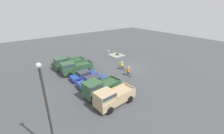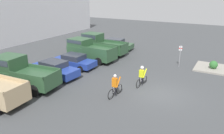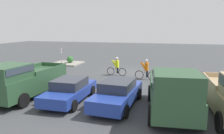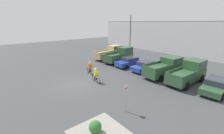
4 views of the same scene
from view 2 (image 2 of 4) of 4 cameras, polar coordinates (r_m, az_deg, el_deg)
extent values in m
plane|color=#424447|center=(16.42, 12.45, -6.86)|extent=(80.00, 80.00, 0.00)
cube|color=tan|center=(16.09, -24.57, -2.83)|extent=(0.26, 3.14, 0.25)
cube|color=tan|center=(14.42, -23.50, -5.14)|extent=(1.98, 0.19, 0.25)
cylinder|color=black|center=(16.10, -22.60, -6.77)|extent=(0.27, 0.89, 0.87)
cube|color=#2D5133|center=(18.02, -21.58, -2.41)|extent=(2.59, 5.45, 0.94)
cube|color=#2D5133|center=(18.84, -25.38, 1.14)|extent=(2.10, 2.29, 1.02)
cube|color=#333D47|center=(18.78, -25.47, 1.79)|extent=(2.14, 2.13, 0.45)
cube|color=#2D5133|center=(16.46, -21.58, -2.17)|extent=(0.41, 3.15, 0.25)
cube|color=#2D5133|center=(17.81, -17.19, -0.11)|extent=(0.41, 3.15, 0.25)
cube|color=#2D5133|center=(16.15, -15.24, -1.88)|extent=(2.05, 0.29, 0.25)
cylinder|color=black|center=(18.71, -27.19, -3.84)|extent=(0.31, 0.91, 0.89)
cylinder|color=black|center=(19.95, -22.75, -1.84)|extent=(0.31, 0.91, 0.89)
cylinder|color=black|center=(16.43, -19.79, -5.86)|extent=(0.31, 0.91, 0.89)
cylinder|color=black|center=(17.83, -15.37, -3.42)|extent=(0.31, 0.91, 0.89)
cube|color=#233D9E|center=(19.71, -14.88, -0.78)|extent=(2.04, 4.72, 0.64)
cube|color=#2D333D|center=(19.53, -15.02, 0.80)|extent=(1.70, 2.17, 0.50)
cylinder|color=black|center=(20.37, -19.43, -1.41)|extent=(0.22, 0.64, 0.63)
cylinder|color=black|center=(21.39, -15.78, -0.07)|extent=(0.22, 0.64, 0.63)
cylinder|color=black|center=(18.22, -13.67, -3.23)|extent=(0.22, 0.64, 0.63)
cylinder|color=black|center=(19.36, -9.96, -1.63)|extent=(0.22, 0.64, 0.63)
cube|color=#233D9E|center=(21.71, -9.86, 1.29)|extent=(1.78, 4.34, 0.56)
cube|color=#2D333D|center=(21.56, -9.94, 2.64)|extent=(1.58, 1.96, 0.51)
cylinder|color=black|center=(22.03, -14.05, 0.61)|extent=(0.19, 0.61, 0.61)
cylinder|color=black|center=(23.26, -11.20, 1.79)|extent=(0.19, 0.61, 0.61)
cylinder|color=black|center=(20.32, -8.27, -0.56)|extent=(0.19, 0.61, 0.61)
cylinder|color=black|center=(21.65, -5.54, 0.78)|extent=(0.19, 0.61, 0.61)
cube|color=#2D5133|center=(23.66, -5.37, 3.88)|extent=(2.37, 5.53, 1.09)
cube|color=#2D5133|center=(24.46, -8.44, 6.50)|extent=(1.99, 2.28, 0.77)
cube|color=#333D47|center=(24.43, -8.46, 6.88)|extent=(2.04, 2.12, 0.34)
cube|color=#2D5133|center=(22.11, -4.78, 4.61)|extent=(0.30, 3.24, 0.25)
cube|color=#2D5133|center=(23.61, -1.89, 5.60)|extent=(0.30, 3.24, 0.25)
cube|color=#2D5133|center=(21.97, 0.04, 4.59)|extent=(2.01, 0.22, 0.25)
cylinder|color=black|center=(24.13, -9.95, 2.72)|extent=(0.27, 0.81, 0.80)
cylinder|color=black|center=(25.57, -6.89, 3.80)|extent=(0.27, 0.81, 0.80)
cylinder|color=black|center=(22.05, -3.54, 1.43)|extent=(0.27, 0.81, 0.80)
cylinder|color=black|center=(23.62, -0.62, 2.66)|extent=(0.27, 0.81, 0.80)
cube|color=#2D5133|center=(26.00, -2.04, 5.20)|extent=(2.06, 5.52, 0.96)
cube|color=#2D5133|center=(26.69, -5.05, 7.69)|extent=(1.81, 2.24, 1.04)
cube|color=#333D47|center=(26.65, -5.07, 8.18)|extent=(1.86, 2.06, 0.46)
cube|color=#2D5133|center=(24.54, -1.07, 5.82)|extent=(0.17, 3.28, 0.25)
cube|color=#2D5133|center=(26.06, 1.07, 6.60)|extent=(0.17, 3.28, 0.25)
cube|color=#2D5133|center=(24.53, 3.26, 5.79)|extent=(1.90, 0.13, 0.25)
cylinder|color=black|center=(26.30, -6.27, 4.27)|extent=(0.24, 0.82, 0.82)
cylinder|color=black|center=(27.79, -3.91, 5.14)|extent=(0.24, 0.82, 0.82)
cylinder|color=black|center=(24.46, 0.09, 3.26)|extent=(0.24, 0.82, 0.82)
cylinder|color=black|center=(26.05, 2.25, 4.23)|extent=(0.24, 0.82, 0.82)
cube|color=#2D5133|center=(28.45, 0.83, 5.79)|extent=(2.08, 4.77, 0.55)
cube|color=#2D333D|center=(28.33, 0.84, 6.86)|extent=(1.71, 2.21, 0.54)
cylinder|color=black|center=(28.38, -2.64, 5.27)|extent=(0.23, 0.65, 0.64)
cylinder|color=black|center=(29.87, -1.10, 5.98)|extent=(0.23, 0.65, 0.64)
cylinder|color=black|center=(27.16, 2.96, 4.64)|extent=(0.23, 0.65, 0.64)
cylinder|color=black|center=(28.73, 4.26, 5.40)|extent=(0.23, 0.65, 0.64)
torus|color=black|center=(17.93, 8.55, -3.20)|extent=(0.71, 0.11, 0.71)
torus|color=black|center=(17.02, 6.90, -4.37)|extent=(0.71, 0.11, 0.71)
cylinder|color=white|center=(17.41, 7.77, -3.25)|extent=(0.57, 0.09, 0.37)
cylinder|color=white|center=(17.34, 7.80, -2.65)|extent=(0.60, 0.09, 0.04)
cylinder|color=white|center=(17.25, 7.48, -3.45)|extent=(0.04, 0.04, 0.34)
cylinder|color=white|center=(17.67, 8.41, -2.16)|extent=(0.07, 0.46, 0.02)
cylinder|color=black|center=(17.37, 7.33, -3.42)|extent=(0.13, 0.13, 0.53)
cylinder|color=black|center=(17.30, 7.86, -3.55)|extent=(0.13, 0.13, 0.53)
cube|color=yellow|center=(17.18, 7.76, -1.70)|extent=(0.27, 0.38, 0.59)
cylinder|color=yellow|center=(17.43, 7.59, -1.38)|extent=(0.54, 0.14, 0.65)
cylinder|color=yellow|center=(17.29, 8.59, -1.60)|extent=(0.54, 0.14, 0.65)
sphere|color=tan|center=(17.06, 7.87, -0.35)|extent=(0.25, 0.25, 0.25)
sphere|color=silver|center=(17.04, 7.87, -0.15)|extent=(0.28, 0.28, 0.28)
torus|color=black|center=(15.99, 1.91, -5.78)|extent=(0.73, 0.12, 0.73)
torus|color=black|center=(15.19, -0.29, -7.17)|extent=(0.73, 0.12, 0.73)
cylinder|color=silver|center=(15.51, 0.84, -5.86)|extent=(0.56, 0.09, 0.39)
cylinder|color=silver|center=(15.43, 0.84, -5.17)|extent=(0.59, 0.09, 0.04)
cylinder|color=silver|center=(15.37, 0.45, -6.10)|extent=(0.04, 0.04, 0.36)
cylinder|color=silver|center=(15.72, 1.66, -4.59)|extent=(0.07, 0.46, 0.02)
cylinder|color=black|center=(15.49, 0.34, -6.06)|extent=(0.13, 0.13, 0.54)
cylinder|color=black|center=(15.40, 0.90, -6.22)|extent=(0.13, 0.13, 0.54)
cube|color=orange|center=(15.25, 0.74, -4.05)|extent=(0.27, 0.38, 0.65)
cylinder|color=orange|center=(15.50, 0.66, -3.65)|extent=(0.53, 0.14, 0.70)
cylinder|color=orange|center=(15.32, 1.71, -3.93)|extent=(0.53, 0.14, 0.70)
sphere|color=tan|center=(15.10, 0.80, -2.52)|extent=(0.21, 0.21, 0.21)
sphere|color=silver|center=(15.09, 0.80, -2.34)|extent=(0.23, 0.23, 0.23)
cylinder|color=#9E9EA3|center=(22.44, 17.30, 2.76)|extent=(0.06, 0.06, 2.19)
cube|color=white|center=(22.25, 17.49, 4.67)|extent=(0.09, 0.30, 0.45)
cube|color=red|center=(22.25, 17.49, 4.67)|extent=(0.10, 0.30, 0.10)
cube|color=gray|center=(23.23, 24.64, -0.24)|extent=(3.21, 3.05, 0.15)
sphere|color=#337033|center=(22.77, 25.00, 0.55)|extent=(0.76, 0.76, 0.76)
camera|label=1|loc=(23.85, -75.34, 15.74)|focal=24.00mm
camera|label=3|loc=(26.49, -37.52, 8.92)|focal=35.00mm
camera|label=4|loc=(28.23, 36.20, 14.25)|focal=24.00mm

